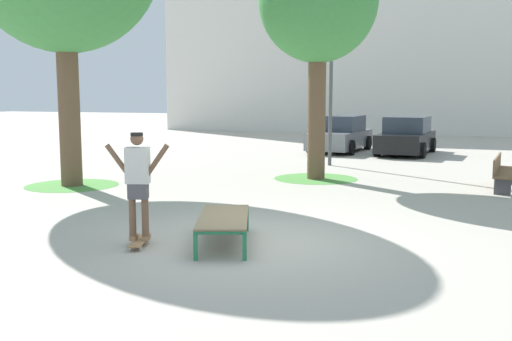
{
  "coord_description": "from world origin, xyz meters",
  "views": [
    {
      "loc": [
        3.13,
        -8.68,
        2.35
      ],
      "look_at": [
        -0.45,
        1.17,
        1.0
      ],
      "focal_mm": 41.06,
      "sensor_mm": 36.0,
      "label": 1
    }
  ],
  "objects_px": {
    "skate_box": "(224,219)",
    "tree_mid_back": "(318,2)",
    "skateboard": "(140,241)",
    "skater": "(138,178)",
    "park_bench": "(503,171)",
    "car_black": "(406,137)",
    "car_grey": "(340,135)",
    "light_post": "(331,50)"
  },
  "relations": [
    {
      "from": "skate_box",
      "to": "tree_mid_back",
      "type": "distance_m",
      "value": 8.89
    },
    {
      "from": "skate_box",
      "to": "skateboard",
      "type": "xyz_separation_m",
      "value": [
        -1.2,
        -0.56,
        -0.34
      ]
    },
    {
      "from": "skate_box",
      "to": "skater",
      "type": "bearing_deg",
      "value": -155.26
    },
    {
      "from": "skateboard",
      "to": "skater",
      "type": "height_order",
      "value": "skater"
    },
    {
      "from": "skater",
      "to": "park_bench",
      "type": "bearing_deg",
      "value": 54.94
    },
    {
      "from": "skateboard",
      "to": "car_black",
      "type": "bearing_deg",
      "value": 81.41
    },
    {
      "from": "skater",
      "to": "tree_mid_back",
      "type": "height_order",
      "value": "tree_mid_back"
    },
    {
      "from": "skateboard",
      "to": "car_black",
      "type": "distance_m",
      "value": 16.49
    },
    {
      "from": "tree_mid_back",
      "to": "car_grey",
      "type": "distance_m",
      "value": 9.37
    },
    {
      "from": "skateboard",
      "to": "car_grey",
      "type": "xyz_separation_m",
      "value": [
        -0.27,
        16.55,
        0.61
      ]
    },
    {
      "from": "skate_box",
      "to": "tree_mid_back",
      "type": "xyz_separation_m",
      "value": [
        -0.43,
        7.67,
        4.47
      ]
    },
    {
      "from": "skateboard",
      "to": "skater",
      "type": "distance_m",
      "value": 0.99
    },
    {
      "from": "skateboard",
      "to": "park_bench",
      "type": "distance_m",
      "value": 9.84
    },
    {
      "from": "skateboard",
      "to": "tree_mid_back",
      "type": "relative_size",
      "value": 0.12
    },
    {
      "from": "tree_mid_back",
      "to": "car_black",
      "type": "distance_m",
      "value": 9.24
    },
    {
      "from": "car_black",
      "to": "park_bench",
      "type": "bearing_deg",
      "value": -68.88
    },
    {
      "from": "car_grey",
      "to": "light_post",
      "type": "relative_size",
      "value": 0.74
    },
    {
      "from": "skate_box",
      "to": "skateboard",
      "type": "bearing_deg",
      "value": -155.19
    },
    {
      "from": "tree_mid_back",
      "to": "car_black",
      "type": "height_order",
      "value": "tree_mid_back"
    },
    {
      "from": "car_black",
      "to": "light_post",
      "type": "relative_size",
      "value": 0.74
    },
    {
      "from": "skateboard",
      "to": "park_bench",
      "type": "xyz_separation_m",
      "value": [
        5.65,
        8.05,
        0.37
      ]
    },
    {
      "from": "tree_mid_back",
      "to": "park_bench",
      "type": "bearing_deg",
      "value": -2.13
    },
    {
      "from": "car_grey",
      "to": "park_bench",
      "type": "height_order",
      "value": "car_grey"
    },
    {
      "from": "skateboard",
      "to": "park_bench",
      "type": "relative_size",
      "value": 0.34
    },
    {
      "from": "tree_mid_back",
      "to": "light_post",
      "type": "height_order",
      "value": "tree_mid_back"
    },
    {
      "from": "car_grey",
      "to": "skateboard",
      "type": "bearing_deg",
      "value": -89.08
    },
    {
      "from": "car_grey",
      "to": "car_black",
      "type": "relative_size",
      "value": 1.0
    },
    {
      "from": "skater",
      "to": "car_grey",
      "type": "height_order",
      "value": "skater"
    },
    {
      "from": "skateboard",
      "to": "light_post",
      "type": "height_order",
      "value": "light_post"
    },
    {
      "from": "skater",
      "to": "car_grey",
      "type": "xyz_separation_m",
      "value": [
        -0.27,
        16.55,
        -0.38
      ]
    },
    {
      "from": "skate_box",
      "to": "skater",
      "type": "relative_size",
      "value": 1.21
    },
    {
      "from": "skater",
      "to": "skateboard",
      "type": "bearing_deg",
      "value": -71.19
    },
    {
      "from": "skate_box",
      "to": "car_grey",
      "type": "distance_m",
      "value": 16.06
    },
    {
      "from": "tree_mid_back",
      "to": "light_post",
      "type": "xyz_separation_m",
      "value": [
        -0.35,
        3.28,
        -1.06
      ]
    },
    {
      "from": "skater",
      "to": "light_post",
      "type": "relative_size",
      "value": 0.29
    },
    {
      "from": "skater",
      "to": "light_post",
      "type": "distance_m",
      "value": 11.84
    },
    {
      "from": "skater",
      "to": "car_black",
      "type": "bearing_deg",
      "value": 81.4
    },
    {
      "from": "car_grey",
      "to": "car_black",
      "type": "distance_m",
      "value": 2.74
    },
    {
      "from": "skate_box",
      "to": "tree_mid_back",
      "type": "bearing_deg",
      "value": 93.23
    },
    {
      "from": "car_grey",
      "to": "car_black",
      "type": "xyz_separation_m",
      "value": [
        2.73,
        -0.25,
        0.0
      ]
    },
    {
      "from": "park_bench",
      "to": "car_grey",
      "type": "bearing_deg",
      "value": 124.83
    },
    {
      "from": "skate_box",
      "to": "light_post",
      "type": "distance_m",
      "value": 11.5
    }
  ]
}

